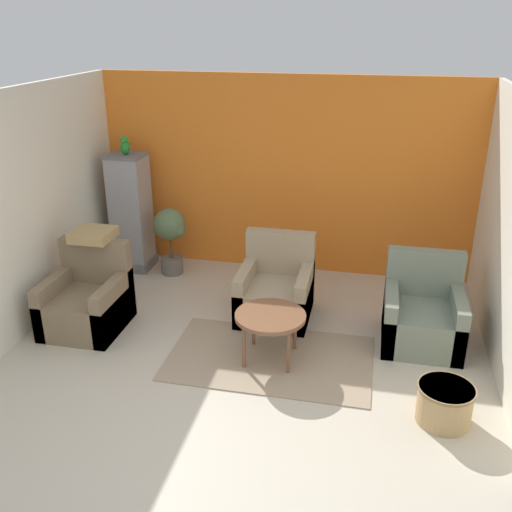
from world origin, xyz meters
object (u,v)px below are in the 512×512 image
Objects in this scene: armchair_left at (87,303)px; armchair_right at (422,317)px; birdcage at (131,213)px; wicker_basket at (444,403)px; armchair_middle at (276,292)px; coffee_table at (270,319)px; parrot at (125,146)px; potted_plant at (170,232)px.

armchair_left is 3.41m from armchair_right.
wicker_basket is at bearing -32.89° from birdcage.
armchair_right is at bearing -8.48° from armchair_middle.
coffee_table is 0.45× the size of birdcage.
wicker_basket is at bearing -12.95° from armchair_left.
armchair_middle is 2.26m from birdcage.
birdcage is 6.46× the size of parrot.
armchair_left is 1.54m from potted_plant.
coffee_table is 3.00m from parrot.
birdcage reaches higher than potted_plant.
armchair_left is 1.00× the size of armchair_right.
coffee_table is 1.46× the size of wicker_basket.
potted_plant is at bearing -9.62° from birdcage.
armchair_left is at bearing -84.27° from birdcage.
coffee_table is 2.89× the size of parrot.
birdcage is at bearing 95.73° from armchair_left.
armchair_middle is 0.59× the size of birdcage.
parrot is at bearing 90.00° from birdcage.
coffee_table is 1.66m from wicker_basket.
parrot is 4.58m from wicker_basket.
potted_plant is at bearing 133.45° from coffee_table.
armchair_left is 1.98m from armchair_middle.
armchair_right is 0.59× the size of birdcage.
armchair_middle is 1.72m from potted_plant.
birdcage is (-3.54, 1.14, 0.45)m from armchair_right.
armchair_right reaches higher than coffee_table.
wicker_basket is at bearing -32.91° from parrot.
armchair_middle is at bearing 171.52° from armchair_right.
coffee_table is 2.32m from potted_plant.
birdcage is (-2.02, 0.91, 0.45)m from armchair_middle.
coffee_table is at bearing -82.92° from armchair_middle.
potted_plant is (0.54, -0.09, -1.03)m from parrot.
birdcage is 0.85m from parrot.
wicker_basket is (1.64, -1.46, -0.10)m from armchair_middle.
coffee_table is 0.78× the size of potted_plant.
potted_plant is (-3.00, 1.05, 0.28)m from armchair_right.
armchair_right is at bearing -17.82° from birdcage.
armchair_left is at bearing -172.86° from armchair_right.
parrot reaches higher than armchair_right.
birdcage is 1.73× the size of potted_plant.
coffee_table is at bearing -46.55° from potted_plant.
birdcage is 4.39m from wicker_basket.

